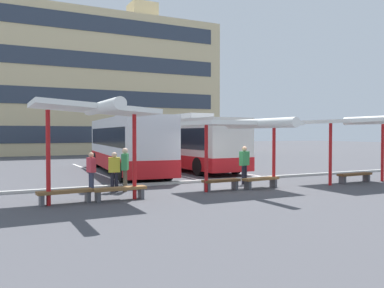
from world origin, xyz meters
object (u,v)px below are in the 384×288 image
object	(u,v)px
bench_3	(261,180)
waiting_passenger_1	(125,166)
coach_bus_1	(183,144)
bench_2	(221,182)
bench_0	(65,194)
waiting_shelter_2	(363,121)
waiting_shelter_0	(95,111)
bench_4	(355,175)
coach_bus_0	(127,145)
waiting_passenger_0	(114,169)
bench_1	(120,190)
waiting_shelter_1	(245,125)
waiting_passenger_3	(91,169)
waiting_passenger_2	(244,162)

from	to	relation	value
bench_3	waiting_passenger_1	size ratio (longest dim) A/B	1.03
coach_bus_1	bench_2	size ratio (longest dim) A/B	7.25
bench_0	waiting_shelter_2	size ratio (longest dim) A/B	0.35
waiting_shelter_0	coach_bus_1	bearing A→B (deg)	52.19
bench_4	coach_bus_0	bearing A→B (deg)	130.97
coach_bus_0	waiting_passenger_0	world-z (taller)	coach_bus_0
bench_0	bench_2	size ratio (longest dim) A/B	1.12
bench_1	bench_4	size ratio (longest dim) A/B	0.96
waiting_passenger_0	waiting_passenger_1	world-z (taller)	waiting_passenger_1
coach_bus_0	bench_2	distance (m)	8.90
waiting_shelter_1	bench_1	bearing A→B (deg)	-178.55
waiting_passenger_0	bench_1	bearing A→B (deg)	-100.22
bench_1	waiting_passenger_3	world-z (taller)	waiting_passenger_3
waiting_shelter_0	waiting_passenger_1	world-z (taller)	waiting_shelter_0
waiting_shelter_0	waiting_shelter_2	world-z (taller)	waiting_shelter_0
waiting_shelter_0	bench_0	xyz separation A→B (m)	(-0.90, 0.35, -2.70)
bench_0	coach_bus_0	bearing A→B (deg)	61.80
waiting_shelter_1	bench_4	bearing A→B (deg)	-1.97
bench_1	waiting_shelter_2	distance (m)	11.44
coach_bus_1	bench_0	size ratio (longest dim) A/B	6.47
bench_3	bench_4	distance (m)	5.05
bench_2	bench_3	world-z (taller)	same
waiting_shelter_2	bench_4	bearing A→B (deg)	90.00
waiting_passenger_1	waiting_passenger_3	xyz separation A→B (m)	(-1.20, 0.57, -0.12)
bench_2	waiting_passenger_3	bearing A→B (deg)	157.26
bench_2	bench_1	bearing A→B (deg)	-173.49
bench_0	waiting_passenger_0	bearing A→B (deg)	41.47
bench_2	waiting_passenger_3	xyz separation A→B (m)	(-4.75, 1.99, 0.55)
bench_3	waiting_shelter_2	xyz separation A→B (m)	(5.03, -0.80, 2.50)
bench_1	bench_2	xyz separation A→B (m)	(4.32, 0.49, -0.01)
bench_0	waiting_passenger_2	size ratio (longest dim) A/B	1.06
waiting_shelter_1	bench_4	world-z (taller)	waiting_shelter_1
coach_bus_1	bench_4	world-z (taller)	coach_bus_1
bench_4	waiting_passenger_1	world-z (taller)	waiting_passenger_1
waiting_shelter_2	bench_3	bearing A→B (deg)	170.91
waiting_passenger_2	bench_4	bearing A→B (deg)	-20.84
coach_bus_1	waiting_passenger_1	size ratio (longest dim) A/B	6.81
bench_1	waiting_passenger_0	xyz separation A→B (m)	(0.36, 2.00, 0.55)
coach_bus_1	waiting_shelter_2	world-z (taller)	coach_bus_1
waiting_passenger_1	waiting_passenger_3	size ratio (longest dim) A/B	1.11
bench_0	coach_bus_1	bearing A→B (deg)	48.24
coach_bus_0	waiting_passenger_0	bearing A→B (deg)	-110.74
coach_bus_0	waiting_shelter_1	world-z (taller)	coach_bus_0
coach_bus_1	bench_1	bearing A→B (deg)	-125.25
waiting_shelter_0	bench_0	world-z (taller)	waiting_shelter_0
waiting_shelter_1	bench_4	size ratio (longest dim) A/B	2.37
bench_0	waiting_passenger_3	bearing A→B (deg)	60.21
waiting_shelter_2	waiting_passenger_2	xyz separation A→B (m)	(-4.87, 2.28, -1.85)
bench_4	bench_1	bearing A→B (deg)	179.63
coach_bus_1	waiting_passenger_0	size ratio (longest dim) A/B	7.50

